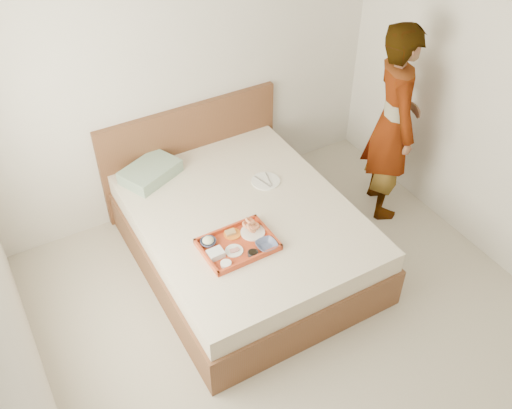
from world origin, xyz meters
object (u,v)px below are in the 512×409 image
object	(u,v)px
tray	(238,244)
person	(393,124)
dinner_plate	(266,181)
bed	(244,236)

from	to	relation	value
tray	person	xyz separation A→B (m)	(1.64, 0.32, 0.32)
dinner_plate	person	bearing A→B (deg)	-12.03
dinner_plate	tray	bearing A→B (deg)	-135.31
bed	person	xyz separation A→B (m)	(1.41, -0.00, 0.61)
tray	dinner_plate	bearing A→B (deg)	43.76
bed	dinner_plate	distance (m)	0.48
tray	bed	bearing A→B (deg)	53.90
dinner_plate	person	xyz separation A→B (m)	(1.08, -0.23, 0.34)
dinner_plate	person	distance (m)	1.16
bed	tray	bearing A→B (deg)	-125.17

